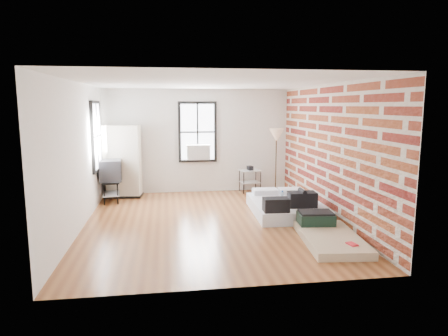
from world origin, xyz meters
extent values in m
plane|color=brown|center=(0.00, 0.00, 0.00)|extent=(6.00, 6.00, 0.00)
cube|color=silver|center=(0.00, 3.00, 1.40)|extent=(5.00, 0.01, 2.80)
cube|color=silver|center=(0.00, -3.00, 1.40)|extent=(5.00, 0.01, 2.80)
cube|color=silver|center=(-2.50, 0.00, 1.40)|extent=(0.01, 6.00, 2.80)
cube|color=brown|center=(2.50, 0.00, 1.40)|extent=(0.02, 6.00, 2.80)
cube|color=white|center=(0.00, 0.00, 2.80)|extent=(5.00, 6.00, 0.01)
cube|color=white|center=(0.00, 2.95, 1.65)|extent=(0.90, 0.02, 1.50)
cube|color=black|center=(-0.48, 2.97, 1.65)|extent=(0.07, 0.08, 1.64)
cube|color=black|center=(0.48, 2.97, 1.65)|extent=(0.07, 0.08, 1.64)
cube|color=black|center=(0.00, 2.97, 2.44)|extent=(0.90, 0.08, 0.07)
cube|color=black|center=(0.00, 2.97, 0.86)|extent=(0.90, 0.08, 0.07)
cube|color=black|center=(0.00, 2.94, 1.65)|extent=(0.04, 0.02, 1.50)
cube|color=black|center=(0.00, 2.94, 1.65)|extent=(0.90, 0.02, 0.04)
cube|color=beige|center=(0.00, 2.83, 1.12)|extent=(0.62, 0.30, 0.40)
cube|color=white|center=(-2.45, 1.80, 1.65)|extent=(0.02, 0.90, 1.50)
cube|color=black|center=(-2.47, 1.32, 1.65)|extent=(0.08, 0.07, 1.64)
cube|color=black|center=(-2.47, 2.29, 1.65)|extent=(0.08, 0.07, 1.64)
cube|color=black|center=(-2.47, 1.80, 2.44)|extent=(0.08, 0.90, 0.07)
cube|color=black|center=(-2.47, 1.80, 0.86)|extent=(0.08, 0.90, 0.07)
cube|color=black|center=(-2.44, 1.80, 1.65)|extent=(0.02, 0.04, 1.50)
cube|color=black|center=(-2.44, 1.80, 1.65)|extent=(0.02, 0.90, 0.04)
cube|color=white|center=(1.75, 0.45, 0.13)|extent=(1.55, 2.05, 0.26)
cube|color=white|center=(1.47, 1.25, 0.33)|extent=(0.59, 0.39, 0.13)
cube|color=white|center=(2.10, 1.22, 0.33)|extent=(0.59, 0.39, 0.13)
cube|color=black|center=(1.94, -0.03, 0.42)|extent=(0.59, 0.36, 0.31)
cylinder|color=black|center=(1.94, -0.03, 0.60)|extent=(0.10, 0.37, 0.08)
cube|color=black|center=(1.30, -0.32, 0.40)|extent=(0.52, 0.34, 0.27)
cylinder|color=#A7C3D7|center=(1.64, 0.40, 0.38)|extent=(0.07, 0.07, 0.23)
cylinder|color=#1748A2|center=(1.64, 0.40, 0.51)|extent=(0.04, 0.04, 0.03)
cube|color=tan|center=(1.95, -1.52, 0.07)|extent=(1.11, 1.86, 0.14)
cube|color=black|center=(1.93, -0.86, 0.24)|extent=(0.70, 0.53, 0.21)
cube|color=black|center=(1.93, -0.86, 0.36)|extent=(0.66, 0.49, 0.04)
cube|color=red|center=(2.08, -2.05, 0.15)|extent=(0.16, 0.21, 0.02)
cube|color=black|center=(-1.97, 2.65, 0.03)|extent=(1.00, 0.65, 0.06)
cube|color=beige|center=(-1.97, 2.65, 0.96)|extent=(0.95, 0.60, 1.80)
cylinder|color=black|center=(1.20, 2.50, 0.30)|extent=(0.02, 0.02, 0.60)
cylinder|color=black|center=(1.68, 2.57, 0.30)|extent=(0.02, 0.02, 0.60)
cylinder|color=black|center=(1.15, 2.87, 0.30)|extent=(0.02, 0.02, 0.60)
cylinder|color=black|center=(1.63, 2.94, 0.30)|extent=(0.02, 0.02, 0.60)
cube|color=silver|center=(1.41, 2.72, 0.60)|extent=(0.60, 0.51, 0.02)
cube|color=silver|center=(1.41, 2.72, 0.27)|extent=(0.58, 0.49, 0.02)
cube|color=black|center=(1.41, 2.72, 0.67)|extent=(0.16, 0.21, 0.11)
cylinder|color=#2F210F|center=(2.04, 2.36, 0.01)|extent=(0.25, 0.25, 0.03)
cylinder|color=#2F210F|center=(2.04, 2.36, 0.78)|extent=(0.03, 0.03, 1.52)
cone|color=tan|center=(2.04, 2.36, 1.59)|extent=(0.38, 0.38, 0.33)
cylinder|color=black|center=(-2.34, 1.77, 0.26)|extent=(0.03, 0.03, 0.51)
cylinder|color=black|center=(-2.03, 1.80, 0.26)|extent=(0.03, 0.03, 0.51)
cylinder|color=black|center=(-2.41, 2.38, 0.26)|extent=(0.03, 0.03, 0.51)
cylinder|color=black|center=(-2.10, 2.42, 0.26)|extent=(0.03, 0.03, 0.51)
cube|color=black|center=(-2.22, 2.09, 0.51)|extent=(0.49, 0.78, 0.03)
cube|color=silver|center=(-2.22, 2.09, 0.21)|extent=(0.46, 0.76, 0.02)
cube|color=black|center=(-2.22, 2.09, 0.79)|extent=(0.57, 0.65, 0.51)
cube|color=black|center=(-1.96, 2.12, 0.79)|extent=(0.07, 0.49, 0.41)
camera|label=1|loc=(-0.85, -7.85, 2.36)|focal=32.00mm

